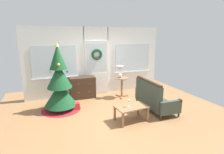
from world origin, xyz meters
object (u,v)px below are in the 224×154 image
side_table (122,83)px  gift_box (76,106)px  dresser_cabinet (83,87)px  wine_glass (129,102)px  coffee_table (131,108)px  christmas_tree (60,86)px  settee_sofa (153,98)px  table_lamp (120,70)px

side_table → gift_box: (-1.79, -0.54, -0.41)m
dresser_cabinet → side_table: size_ratio=1.23×
wine_glass → gift_box: size_ratio=0.93×
coffee_table → christmas_tree: bearing=139.7°
side_table → coffee_table: side_table is taller
christmas_tree → wine_glass: christmas_tree is taller
dresser_cabinet → settee_sofa: (1.79, -1.84, -0.01)m
christmas_tree → settee_sofa: bearing=-21.1°
side_table → gift_box: bearing=-163.1°
dresser_cabinet → christmas_tree: bearing=-136.0°
settee_sofa → gift_box: (-2.21, 0.86, -0.27)m
christmas_tree → settee_sofa: 2.86m
settee_sofa → side_table: settee_sofa is taller
table_lamp → wine_glass: size_ratio=2.26×
settee_sofa → table_lamp: bearing=108.4°
gift_box → christmas_tree: bearing=159.8°
dresser_cabinet → table_lamp: 1.51m
settee_sofa → coffee_table: 1.04m
side_table → table_lamp: size_ratio=1.67×
table_lamp → coffee_table: size_ratio=0.50×
settee_sofa → wine_glass: bearing=-157.7°
table_lamp → settee_sofa: bearing=-71.6°
christmas_tree → coffee_table: bearing=-40.3°
dresser_cabinet → settee_sofa: size_ratio=0.60×
side_table → wine_glass: bearing=-108.4°
christmas_tree → dresser_cabinet: size_ratio=2.26×
table_lamp → wine_glass: table_lamp is taller
wine_glass → table_lamp: bearing=73.6°
side_table → wine_glass: 1.93m
settee_sofa → coffee_table: (-0.95, -0.41, -0.02)m
side_table → gift_box: size_ratio=3.50×
dresser_cabinet → coffee_table: 2.41m
settee_sofa → wine_glass: settee_sofa is taller
dresser_cabinet → settee_sofa: 2.57m
christmas_tree → table_lamp: size_ratio=4.66×
christmas_tree → settee_sofa: (2.64, -1.02, -0.39)m
settee_sofa → table_lamp: (-0.48, 1.45, 0.64)m
settee_sofa → dresser_cabinet: bearing=134.2°
christmas_tree → wine_glass: 2.17m
settee_sofa → gift_box: 2.39m
christmas_tree → table_lamp: bearing=11.1°
wine_glass → gift_box: 1.81m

